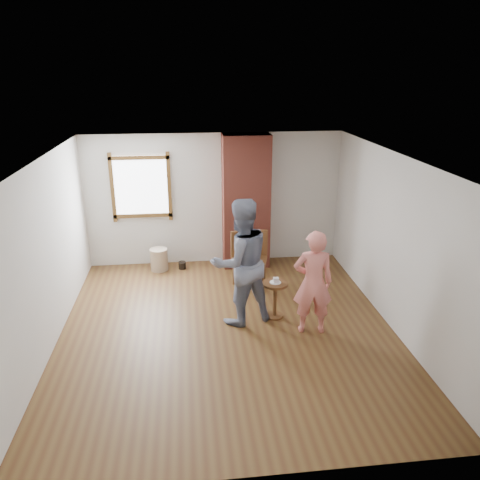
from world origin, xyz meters
The scene contains 12 objects.
ground centered at (0.00, 0.00, 0.00)m, with size 5.50×5.50×0.00m, color brown.
room_shell centered at (-0.06, 0.61, 1.81)m, with size 5.04×5.52×2.62m.
brick_chimney centered at (0.60, 2.50, 1.30)m, with size 0.90×0.50×2.60m, color #A5493A.
stoneware_crock centered at (-1.12, 2.40, 0.22)m, with size 0.34×0.34×0.44m, color tan.
dark_pot centered at (-0.68, 2.40, 0.07)m, with size 0.15×0.15×0.15m, color black.
dining_chair_left centered at (0.62, 1.55, 0.57)m, with size 0.57×0.57×1.01m.
dining_chair_right centered at (0.47, 1.48, 0.57)m, with size 0.53×0.53×1.02m.
side_table centered at (0.78, 0.31, 0.40)m, with size 0.40×0.40×0.60m.
cake_plate centered at (0.78, 0.31, 0.60)m, with size 0.18×0.18×0.01m, color white.
cake_slice centered at (0.79, 0.31, 0.64)m, with size 0.08×0.07×0.06m, color silver.
man centered at (0.23, 0.26, 0.99)m, with size 0.96×0.75×1.98m, color #151B3A.
person_pink centered at (1.24, -0.17, 0.80)m, with size 0.58×0.38×1.60m, color #F4837A.
Camera 1 is at (-0.53, -6.18, 3.74)m, focal length 35.00 mm.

